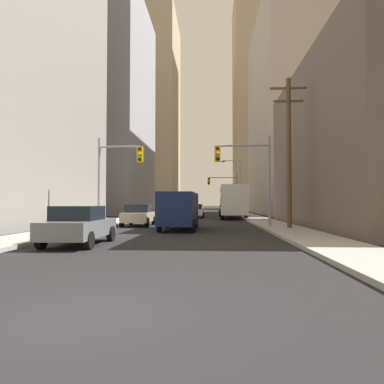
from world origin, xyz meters
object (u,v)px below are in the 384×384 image
city_bus (232,200)px  sedan_green (169,210)px  sedan_beige (139,215)px  traffic_signal_near_left (118,167)px  traffic_signal_near_right (245,166)px  sedan_maroon (175,209)px  traffic_signal_far_right (224,187)px  sedan_grey (79,225)px  sedan_silver (195,211)px  cargo_van_navy (179,209)px

city_bus → sedan_green: 9.73m
sedan_beige → traffic_signal_near_left: 3.86m
traffic_signal_near_left → traffic_signal_near_right: size_ratio=1.00×
sedan_green → sedan_maroon: size_ratio=0.99×
city_bus → sedan_maroon: (-7.48, 12.36, -1.16)m
sedan_beige → traffic_signal_far_right: size_ratio=0.71×
sedan_grey → sedan_green: 30.66m
traffic_signal_near_left → traffic_signal_far_right: (8.10, 28.51, 0.07)m
city_bus → sedan_maroon: city_bus is taller
traffic_signal_near_right → traffic_signal_near_left: bearing=-180.0°
sedan_silver → traffic_signal_near_right: (4.02, -16.01, 3.26)m
traffic_signal_near_right → traffic_signal_far_right: same height
sedan_beige → traffic_signal_far_right: bearing=75.2°
sedan_green → traffic_signal_near_right: 22.75m
cargo_van_navy → traffic_signal_near_right: bearing=22.2°
city_bus → sedan_silver: size_ratio=2.72×
sedan_maroon → traffic_signal_near_right: 28.73m
sedan_silver → traffic_signal_far_right: 13.44m
city_bus → sedan_grey: bearing=-106.7°
traffic_signal_near_right → sedan_green: bearing=109.6°
city_bus → sedan_beige: bearing=-119.1°
cargo_van_navy → city_bus: bearing=76.1°
sedan_green → traffic_signal_near_left: (-0.91, -21.21, 3.23)m
sedan_green → traffic_signal_far_right: (7.19, 7.29, 3.30)m
city_bus → sedan_grey: (-7.41, -24.64, -1.16)m
sedan_maroon → traffic_signal_near_right: bearing=-74.8°
sedan_beige → sedan_silver: bearing=76.5°
sedan_beige → sedan_maroon: same height
city_bus → sedan_beige: city_bus is taller
cargo_van_navy → traffic_signal_far_right: traffic_signal_far_right is taller
sedan_maroon → sedan_green: bearing=-90.7°
sedan_silver → cargo_van_navy: bearing=-90.5°
city_bus → sedan_maroon: 14.49m
sedan_grey → cargo_van_navy: bearing=67.4°
cargo_van_navy → traffic_signal_near_left: size_ratio=0.88×
traffic_signal_far_right → sedan_green: bearing=-134.6°
sedan_green → traffic_signal_far_right: bearing=45.4°
sedan_green → sedan_maroon: (0.08, 6.34, 0.00)m
sedan_beige → traffic_signal_near_right: bearing=-13.8°
sedan_green → traffic_signal_near_left: size_ratio=0.70×
city_bus → traffic_signal_near_right: (-0.02, -15.19, 2.11)m
sedan_beige → cargo_van_navy: bearing=-47.5°
sedan_grey → sedan_silver: (3.38, 25.45, 0.00)m
cargo_van_navy → sedan_beige: size_ratio=1.24×
sedan_silver → sedan_green: size_ratio=1.01×
sedan_grey → sedan_silver: 25.67m
sedan_green → traffic_signal_near_right: traffic_signal_near_right is taller
city_bus → sedan_grey: city_bus is taller
traffic_signal_near_left → traffic_signal_near_right: (8.46, 0.00, 0.03)m
cargo_van_navy → sedan_silver: size_ratio=1.24×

